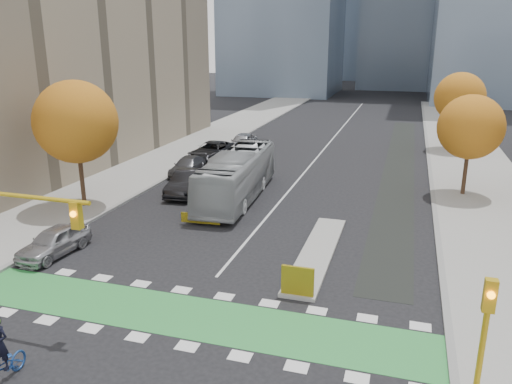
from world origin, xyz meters
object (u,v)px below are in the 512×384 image
Objects in this scene: tree_east_far at (460,97)px; cyclist at (2,361)px; hazard_board at (298,281)px; parked_car_c at (188,166)px; tree_west at (76,122)px; parked_car_b at (187,183)px; traffic_signal_east at (486,323)px; bus at (237,175)px; parked_car_e at (242,142)px; parked_car_d at (212,151)px; tree_east_near at (471,127)px; parked_car_a at (54,241)px.

tree_east_far reaches higher than cyclist.
cyclist is (-7.74, -8.10, -0.01)m from hazard_board.
tree_west is at bearing -110.30° from parked_car_c.
parked_car_b is at bearing -132.16° from tree_east_far.
traffic_signal_east reaches higher than hazard_board.
bus is 2.40× the size of parked_car_e.
parked_car_d is (-2.21, 10.32, -0.00)m from parked_car_b.
parked_car_c is at bearing 126.61° from hazard_board.
parked_car_d is (-19.50, 27.52, -1.90)m from traffic_signal_east.
parked_car_a is at bearing -140.75° from tree_east_near.
parked_car_c is at bearing -179.18° from tree_east_near.
tree_west is 1.66× the size of parked_car_e.
bus is (-13.50, 17.25, -1.08)m from traffic_signal_east.
parked_car_a is (-5.81, -11.75, -0.93)m from bus.
parked_car_c is (-13.00, 17.50, -0.10)m from hazard_board.
cyclist is 20.83m from parked_car_b.
tree_east_near is (8.00, 17.80, 4.06)m from hazard_board.
parked_car_d is at bearing 166.57° from tree_east_near.
tree_east_near is at bearing -2.29° from parked_car_c.
parked_car_d is at bearing -152.94° from tree_east_far.
tree_east_far reaches higher than traffic_signal_east.
bus is (9.00, 4.75, -3.96)m from tree_west.
hazard_board is 21.80m from parked_car_c.
traffic_signal_east is at bearing -35.92° from hazard_board.
tree_east_far is at bearing 34.06° from parked_car_c.
cyclist is at bearing -81.51° from parked_car_c.
tree_east_far is (24.50, 26.00, -0.38)m from tree_west.
parked_car_a is 27.04m from parked_car_e.
tree_east_far is at bearing 16.57° from parked_car_e.
parked_car_d is at bearing 96.78° from parked_car_b.
bus is at bearing -72.67° from parked_car_e.
tree_east_near reaches higher than parked_car_b.
parked_car_c is (-21.00, -0.30, -4.17)m from tree_east_near.
tree_west is 1.08× the size of tree_east_far.
tree_east_near is at bearing 15.78° from bus.
parked_car_a is at bearing 164.08° from traffic_signal_east.
tree_east_far is (8.50, 33.80, 4.44)m from hazard_board.
tree_west is 21.01m from parked_car_e.
traffic_signal_east is (22.50, -12.51, -2.88)m from tree_west.
parked_car_c is at bearing 72.81° from tree_west.
tree_east_near reaches higher than cyclist.
parked_car_e is at bearing 92.15° from parked_car_a.
hazard_board is at bearing -104.12° from tree_east_far.
tree_east_far is 1.87× the size of traffic_signal_east.
cyclist reaches higher than parked_car_e.
tree_east_near reaches higher than parked_car_e.
tree_east_near is 1.39× the size of parked_car_b.
tree_east_near reaches higher than hazard_board.
cyclist is at bearing -95.59° from bus.
parked_car_a is (-20.81, -17.00, -4.14)m from tree_east_near.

